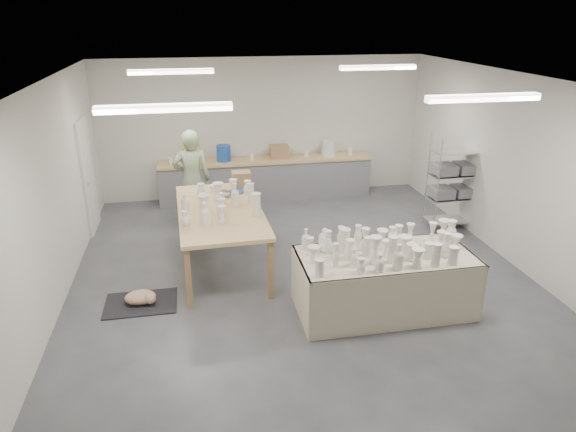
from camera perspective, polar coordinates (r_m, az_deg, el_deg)
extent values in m
plane|color=#424449|center=(8.13, 1.48, -6.64)|extent=(8.00, 8.00, 0.00)
cube|color=white|center=(7.20, 1.71, 14.78)|extent=(7.00, 8.00, 0.02)
cube|color=silver|center=(11.33, -2.79, 9.72)|extent=(7.00, 0.02, 3.00)
cube|color=silver|center=(4.11, 13.94, -14.20)|extent=(7.00, 0.02, 3.00)
cube|color=silver|center=(7.62, -25.08, 1.57)|extent=(0.02, 8.00, 3.00)
cube|color=silver|center=(8.93, 24.18, 4.48)|extent=(0.02, 8.00, 3.00)
cube|color=white|center=(10.17, -21.33, 4.19)|extent=(0.05, 0.90, 2.10)
cube|color=white|center=(5.56, -13.57, 11.59)|extent=(1.40, 0.12, 0.08)
cube|color=white|center=(6.48, 20.87, 12.18)|extent=(1.40, 0.12, 0.08)
cube|color=white|center=(9.03, -12.85, 15.38)|extent=(1.40, 0.12, 0.08)
cube|color=white|center=(9.62, 9.96, 15.96)|extent=(1.40, 0.12, 0.08)
cube|color=tan|center=(11.18, -2.49, 6.22)|extent=(4.60, 0.60, 0.06)
cube|color=slate|center=(11.31, -2.45, 4.02)|extent=(4.60, 0.55, 0.84)
cylinder|color=gold|center=(11.02, -10.82, 6.70)|extent=(0.30, 0.30, 0.34)
cylinder|color=#1E4BA5|center=(11.04, -7.17, 6.94)|extent=(0.30, 0.30, 0.34)
cylinder|color=white|center=(11.40, 4.53, 7.53)|extent=(0.30, 0.30, 0.34)
cube|color=#986849|center=(11.18, -0.97, 7.14)|extent=(0.40, 0.30, 0.28)
cylinder|color=white|center=(11.05, -12.87, 6.05)|extent=(0.10, 0.10, 0.14)
cylinder|color=white|center=(11.11, -4.04, 6.63)|extent=(0.10, 0.10, 0.14)
cylinder|color=white|center=(11.31, 2.05, 6.94)|extent=(0.10, 0.10, 0.14)
cylinder|color=white|center=(11.57, 6.92, 7.13)|extent=(0.10, 0.10, 0.14)
cylinder|color=silver|center=(9.70, 16.30, 3.08)|extent=(0.02, 0.02, 1.80)
cylinder|color=silver|center=(10.10, 20.57, 3.29)|extent=(0.02, 0.02, 1.80)
cylinder|color=silver|center=(10.07, 15.20, 3.88)|extent=(0.02, 0.02, 1.80)
cylinder|color=silver|center=(10.46, 19.37, 4.06)|extent=(0.02, 0.02, 1.80)
cube|color=silver|center=(10.32, 17.41, -0.37)|extent=(0.88, 0.48, 0.02)
cube|color=silver|center=(10.17, 17.70, 1.98)|extent=(0.88, 0.48, 0.02)
cube|color=silver|center=(10.03, 17.99, 4.40)|extent=(0.88, 0.48, 0.02)
cube|color=silver|center=(9.91, 18.29, 6.88)|extent=(0.88, 0.48, 0.02)
cube|color=slate|center=(10.03, 16.66, 2.56)|extent=(0.38, 0.42, 0.18)
cube|color=slate|center=(10.23, 18.86, 2.68)|extent=(0.38, 0.42, 0.18)
cube|color=slate|center=(9.90, 16.94, 5.02)|extent=(0.38, 0.42, 0.18)
cube|color=slate|center=(10.10, 19.17, 5.09)|extent=(0.38, 0.42, 0.18)
cube|color=olive|center=(7.22, 10.58, -7.63)|extent=(2.11, 0.96, 0.73)
cube|color=beige|center=(7.01, 10.83, -4.41)|extent=(2.37, 1.12, 0.03)
cube|color=beige|center=(6.77, 12.24, -9.44)|extent=(2.37, 0.03, 0.83)
cube|color=beige|center=(7.64, 9.17, -5.37)|extent=(2.37, 0.03, 0.83)
cube|color=tan|center=(8.16, -7.58, 0.57)|extent=(1.38, 2.63, 0.06)
cube|color=olive|center=(7.24, -11.33, -6.80)|extent=(0.08, 0.08, 0.91)
cube|color=olive|center=(7.30, -2.21, -6.11)|extent=(0.08, 0.08, 0.91)
cube|color=olive|center=(9.47, -11.41, 0.22)|extent=(0.08, 0.08, 0.91)
cube|color=olive|center=(9.51, -4.46, 0.71)|extent=(0.08, 0.08, 0.91)
ellipsoid|color=silver|center=(8.69, -7.21, 2.50)|extent=(0.26, 0.26, 0.12)
cylinder|color=#1E4BA5|center=(8.87, -5.79, 2.71)|extent=(0.26, 0.26, 0.03)
cylinder|color=white|center=(8.93, -8.29, 3.03)|extent=(0.11, 0.11, 0.12)
cube|color=#986849|center=(9.11, -5.21, 4.08)|extent=(0.32, 0.26, 0.28)
cube|color=black|center=(7.68, -16.02, -9.30)|extent=(1.00, 0.70, 0.02)
ellipsoid|color=white|center=(7.63, -16.10, -8.64)|extent=(0.50, 0.42, 0.18)
sphere|color=white|center=(7.52, -15.04, -8.85)|extent=(0.16, 0.16, 0.16)
imported|color=#94AB84|center=(9.76, -10.60, 4.00)|extent=(0.71, 0.49, 1.89)
cylinder|color=#B52C19|center=(10.22, -10.38, 1.01)|extent=(0.42, 0.42, 0.04)
cylinder|color=silver|center=(10.24, -9.55, 0.18)|extent=(0.02, 0.02, 0.29)
cylinder|color=silver|center=(10.40, -10.55, 0.45)|extent=(0.02, 0.02, 0.29)
cylinder|color=silver|center=(10.18, -10.86, -0.05)|extent=(0.02, 0.02, 0.29)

